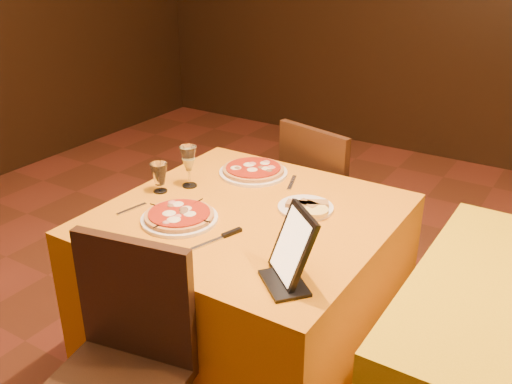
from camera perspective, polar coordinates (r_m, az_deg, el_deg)
The scene contains 11 objects.
main_table at distance 2.48m, azimuth -0.74°, elevation -9.80°, with size 1.10×1.10×0.75m, color orange.
chair_main_far at distance 3.08m, azimuth 7.77°, elevation -1.01°, with size 0.48×0.48×0.91m, color black, non-canonical shape.
pizza_near at distance 2.24m, azimuth -7.67°, elevation -2.49°, with size 0.30×0.30×0.03m.
pizza_far at distance 2.64m, azimuth -0.27°, elevation 2.11°, with size 0.32×0.32×0.03m.
cutlet_dish at distance 2.32m, azimuth 4.98°, elevation -1.44°, with size 0.23×0.23×0.03m.
wine_glass at distance 2.50m, azimuth -6.75°, elevation 2.57°, with size 0.08×0.08×0.19m, color #CECE75, non-canonical shape.
water_glass at distance 2.48m, azimuth -9.63°, elevation 1.40°, with size 0.06×0.06×0.13m, color silver, non-canonical shape.
tablet at distance 1.82m, azimuth 3.70°, elevation -5.36°, with size 0.20×0.02×0.24m, color black.
knife at distance 2.08m, azimuth -4.29°, elevation -4.90°, with size 0.19×0.02×0.01m, color silver.
fork_near at distance 2.36m, azimuth -12.32°, elevation -1.67°, with size 0.14×0.02×0.01m, color silver.
fork_far at distance 2.55m, azimuth 3.60°, elevation 0.93°, with size 0.16×0.02×0.01m, color silver.
Camera 1 is at (0.97, -1.24, 1.78)m, focal length 40.00 mm.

